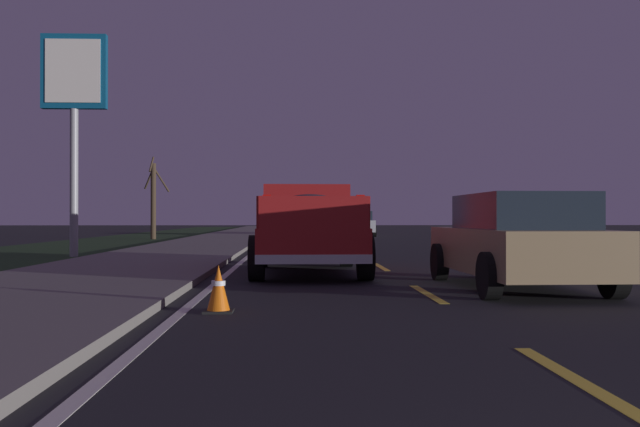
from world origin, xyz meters
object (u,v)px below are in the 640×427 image
(sedan_tan, at_px, (517,241))
(sedan_silver, at_px, (357,223))
(gas_price_sign, at_px, (74,90))
(traffic_cone_near, at_px, (218,289))
(bare_tree_far, at_px, (153,198))
(pickup_truck, at_px, (307,226))

(sedan_tan, bearing_deg, sedan_silver, -0.41)
(sedan_tan, relative_size, gas_price_sign, 0.68)
(sedan_tan, relative_size, traffic_cone_near, 7.65)
(sedan_silver, height_order, sedan_tan, same)
(sedan_tan, distance_m, traffic_cone_near, 5.24)
(gas_price_sign, bearing_deg, traffic_cone_near, -154.82)
(bare_tree_far, distance_m, traffic_cone_near, 28.82)
(sedan_tan, bearing_deg, bare_tree_far, 23.64)
(pickup_truck, relative_size, traffic_cone_near, 9.42)
(pickup_truck, distance_m, traffic_cone_near, 6.09)
(sedan_silver, relative_size, traffic_cone_near, 7.63)
(pickup_truck, height_order, bare_tree_far, bare_tree_far)
(bare_tree_far, bearing_deg, sedan_silver, -65.12)
(gas_price_sign, distance_m, traffic_cone_near, 13.90)
(sedan_silver, xyz_separation_m, traffic_cone_near, (-33.26, 4.76, -0.50))
(bare_tree_far, bearing_deg, pickup_truck, -160.56)
(pickup_truck, xyz_separation_m, traffic_cone_near, (-5.93, 1.20, -0.70))
(sedan_tan, relative_size, bare_tree_far, 1.01)
(sedan_silver, relative_size, bare_tree_far, 1.00)
(sedan_silver, bearing_deg, bare_tree_far, 114.88)
(pickup_truck, distance_m, gas_price_sign, 9.82)
(pickup_truck, bearing_deg, gas_price_sign, 48.78)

